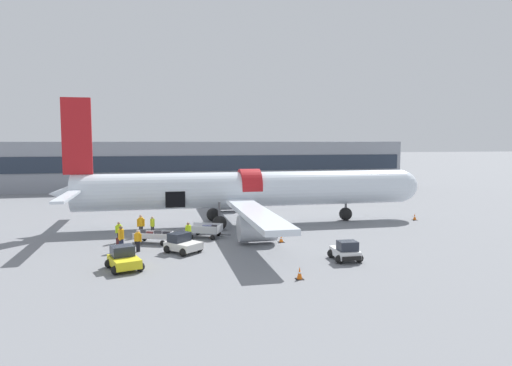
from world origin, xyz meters
name	(u,v)px	position (x,y,z in m)	size (l,w,h in m)	color
ground_plane	(238,230)	(0.00, 0.00, 0.00)	(500.00, 500.00, 0.00)	slate
terminal_strip	(198,164)	(0.00, 39.42, 3.85)	(70.07, 11.25, 7.71)	gray
airplane	(244,191)	(1.08, 2.70, 3.17)	(34.79, 32.33, 11.52)	silver
baggage_tug_lead	(182,244)	(-5.21, -6.95, 0.59)	(2.80, 2.85, 1.36)	silver
baggage_tug_mid	(346,252)	(5.14, -11.49, 0.57)	(1.95, 2.36, 1.35)	white
baggage_tug_rear	(124,259)	(-8.95, -10.49, 0.60)	(2.46, 2.92, 1.40)	yellow
baggage_cart_loading	(155,237)	(-7.13, -3.60, 0.48)	(3.75, 2.38, 1.03)	silver
baggage_cart_queued	(207,231)	(-2.99, -2.42, 0.54)	(3.53, 2.64, 1.12)	#B7BABF
ground_crew_loader_a	(152,225)	(-7.31, -0.58, 0.84)	(0.38, 0.55, 1.60)	#2D2D33
ground_crew_loader_b	(141,225)	(-8.23, -0.94, 0.96)	(0.63, 0.44, 1.82)	#2D2D33
ground_crew_driver	(119,232)	(-9.81, -2.80, 0.85)	(0.56, 0.40, 1.62)	black
ground_crew_supervisor	(121,238)	(-9.44, -5.69, 0.95)	(0.51, 0.63, 1.81)	#1E2338
ground_crew_helper	(188,233)	(-4.64, -4.71, 0.91)	(0.55, 0.55, 1.72)	#1E2338
ground_crew_marshal	(138,240)	(-8.27, -6.10, 0.83)	(0.55, 0.44, 1.58)	black
suitcase_on_tarmac_upright	(119,242)	(-9.71, -3.93, 0.31)	(0.49, 0.28, 0.72)	#4C1E1E
safety_cone_nose	(415,217)	(18.03, 1.34, 0.31)	(0.44, 0.44, 0.66)	black
safety_cone_engine_left	(300,273)	(0.93, -14.76, 0.34)	(0.44, 0.44, 0.72)	black
safety_cone_wingtip	(281,239)	(2.45, -5.39, 0.26)	(0.47, 0.47, 0.56)	black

